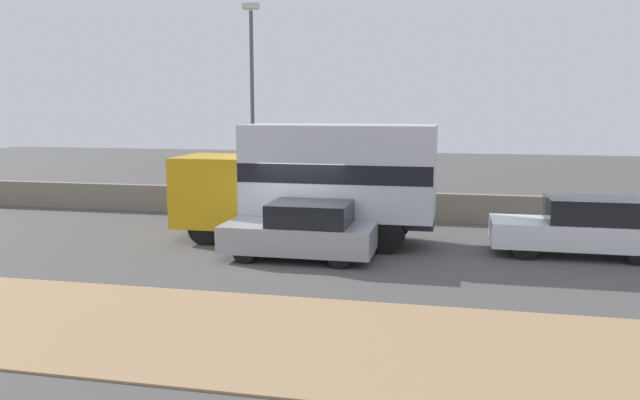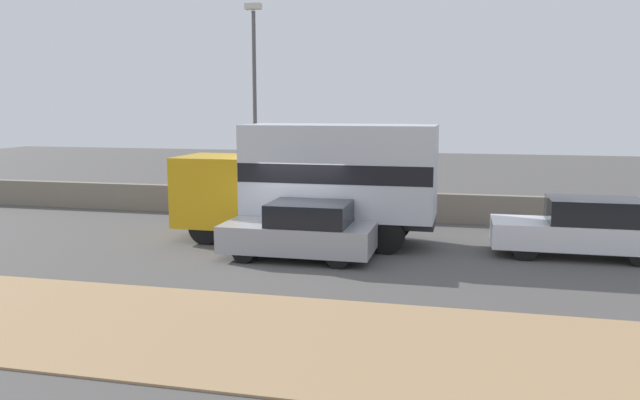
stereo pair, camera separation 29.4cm
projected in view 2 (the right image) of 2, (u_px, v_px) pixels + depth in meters
ground_plane at (294, 256)px, 17.07m from camera, size 80.00×80.00×0.00m
dirt_shoulder_foreground at (207, 331)px, 11.36m from camera, size 60.00×4.56×0.04m
stone_wall_backdrop at (339, 204)px, 22.90m from camera, size 60.00×0.35×1.03m
street_lamp at (255, 98)px, 22.00m from camera, size 0.56×0.28×7.60m
box_truck at (315, 178)px, 18.57m from camera, size 7.77×2.35×3.55m
car_hatchback at (301, 231)px, 16.72m from camera, size 4.07×1.82×1.54m
car_sedan_second at (583, 228)px, 16.91m from camera, size 4.58×1.77×1.62m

